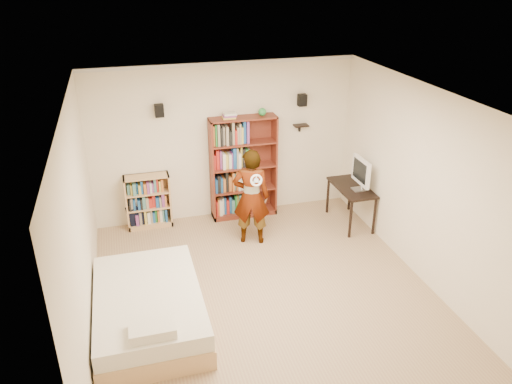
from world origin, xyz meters
TOP-DOWN VIEW (x-y plane):
  - ground at (0.00, 0.00)m, footprint 4.50×5.00m
  - room_shell at (0.00, 0.00)m, footprint 4.52×5.02m
  - crown_molding at (0.00, 0.00)m, footprint 4.50×5.00m
  - speaker_left at (-1.05, 2.40)m, footprint 0.14×0.12m
  - speaker_right at (1.35, 2.40)m, footprint 0.14×0.12m
  - wall_shelf at (1.35, 2.41)m, footprint 0.25×0.16m
  - tall_bookshelf at (0.29, 2.33)m, footprint 1.14×0.33m
  - low_bookshelf at (-1.36, 2.36)m, footprint 0.75×0.28m
  - computer_desk at (1.98, 1.55)m, footprint 0.50×1.01m
  - imac at (2.02, 1.40)m, footprint 0.20×0.56m
  - daybed at (-1.58, -0.22)m, footprint 1.30×2.01m
  - person at (0.18, 1.40)m, footprint 0.67×0.54m
  - wii_wheel at (0.18, 1.11)m, footprint 0.19×0.07m
  - navy_bag at (-1.57, 2.35)m, footprint 0.33×0.23m

SIDE VIEW (x-z plane):
  - ground at x=0.00m, z-range -0.01..0.01m
  - navy_bag at x=-1.57m, z-range 0.00..0.42m
  - daybed at x=-1.58m, z-range 0.00..0.59m
  - computer_desk at x=1.98m, z-range 0.00..0.69m
  - low_bookshelf at x=-1.36m, z-range 0.00..0.93m
  - person at x=0.18m, z-range 0.00..1.58m
  - tall_bookshelf at x=0.29m, z-range 0.00..1.80m
  - imac at x=2.02m, z-range 0.69..1.23m
  - wii_wheel at x=0.18m, z-range 1.10..1.29m
  - wall_shelf at x=1.35m, z-range 1.54..1.56m
  - room_shell at x=0.00m, z-range 0.41..3.12m
  - speaker_left at x=-1.05m, z-range 1.90..2.10m
  - speaker_right at x=1.35m, z-range 1.90..2.10m
  - crown_molding at x=0.00m, z-range 2.64..2.70m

